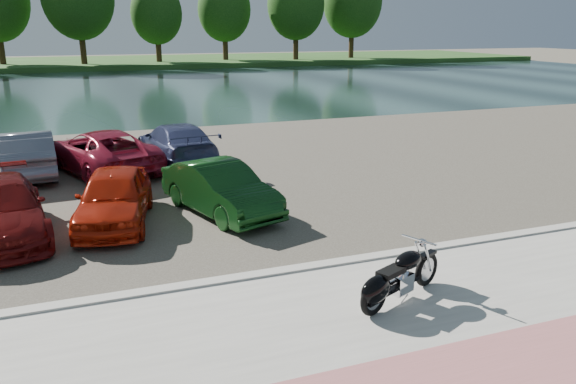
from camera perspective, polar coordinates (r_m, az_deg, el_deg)
name	(u,v)px	position (r m, az deg, el deg)	size (l,w,h in m)	color
ground	(354,316)	(10.22, 6.72, -12.36)	(200.00, 200.00, 0.00)	#595447
promenade	(382,342)	(9.44, 9.57, -14.76)	(60.00, 6.00, 0.10)	#A09E96
kerb	(310,268)	(11.81, 2.29, -7.74)	(60.00, 0.30, 0.14)	#A09E96
parking_lot	(212,171)	(19.99, -7.72, 2.17)	(60.00, 18.00, 0.04)	#403A33
river	(131,89)	(48.35, -15.64, 10.07)	(120.00, 40.00, 0.00)	#172927
far_bank	(107,62)	(80.16, -17.88, 12.42)	(120.00, 24.00, 0.60)	#1F4217
far_trees	(142,4)	(74.25, -14.58, 17.98)	(70.25, 10.68, 12.52)	#312012
motorcycle	(394,280)	(10.33, 10.76, -8.75)	(2.20, 1.17, 1.05)	black
car_3	(1,210)	(15.00, -27.15, -1.59)	(1.92, 4.73, 1.37)	#5B0D0D
car_4	(114,197)	(14.91, -17.25, -0.49)	(1.68, 4.17, 1.42)	#AB1F0B
car_5	(220,189)	(15.15, -6.89, 0.34)	(1.46, 4.19, 1.38)	#0E3612
car_9	(28,153)	(20.88, -24.87, 3.57)	(1.60, 4.57, 1.51)	slate
car_10	(102,151)	(20.38, -18.37, 3.95)	(2.46, 5.34, 1.48)	maroon
car_11	(177,143)	(21.14, -11.25, 4.89)	(2.07, 5.08, 1.47)	navy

